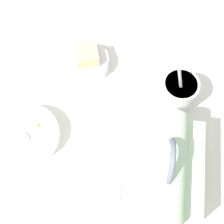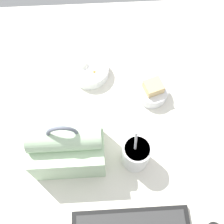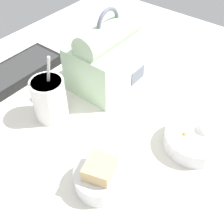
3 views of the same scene
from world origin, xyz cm
name	(u,v)px [view 1 (image 1 of 3)]	position (x,y,z in cm)	size (l,w,h in cm)	color
desk_surface	(121,106)	(0.00, 0.00, 1.00)	(140.00, 110.00, 2.00)	silver
lunch_bag	(161,173)	(17.91, 10.19, 10.25)	(20.84, 15.16, 22.20)	#B7D6AD
soup_cup	(177,94)	(-1.78, 12.88, 7.66)	(8.22, 8.22, 18.09)	white
bento_bowl_sandwich	(88,61)	(-9.74, -9.72, 4.73)	(10.55, 10.55, 7.33)	silver
bento_bowl_snacks	(31,134)	(11.35, -19.89, 4.15)	(13.53, 13.53, 5.70)	silver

